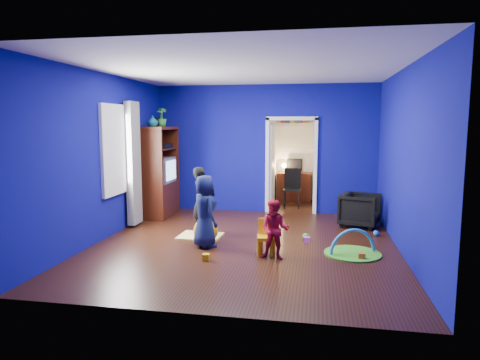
% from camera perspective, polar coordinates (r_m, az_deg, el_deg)
% --- Properties ---
extents(floor, '(5.00, 5.50, 0.01)m').
position_cam_1_polar(floor, '(7.32, 0.66, -8.52)').
color(floor, black).
rests_on(floor, ground).
extents(ceiling, '(5.00, 5.50, 0.01)m').
position_cam_1_polar(ceiling, '(7.09, 0.70, 14.63)').
color(ceiling, white).
rests_on(ceiling, wall_back).
extents(wall_back, '(5.00, 0.02, 2.90)m').
position_cam_1_polar(wall_back, '(9.77, 3.35, 4.14)').
color(wall_back, '#0A0C79').
rests_on(wall_back, floor).
extents(wall_front, '(5.00, 0.02, 2.90)m').
position_cam_1_polar(wall_front, '(4.38, -5.26, -0.01)').
color(wall_front, '#0A0C79').
rests_on(wall_front, floor).
extents(wall_left, '(0.02, 5.50, 2.90)m').
position_cam_1_polar(wall_left, '(7.87, -17.62, 2.99)').
color(wall_left, '#0A0C79').
rests_on(wall_left, floor).
extents(wall_right, '(0.02, 5.50, 2.90)m').
position_cam_1_polar(wall_right, '(7.09, 21.05, 2.38)').
color(wall_right, '#0A0C79').
rests_on(wall_right, floor).
extents(alcove, '(1.00, 1.75, 2.50)m').
position_cam_1_polar(alcove, '(10.61, 7.13, 3.28)').
color(alcove, silver).
rests_on(alcove, floor).
extents(armchair, '(0.90, 0.89, 0.66)m').
position_cam_1_polar(armchair, '(8.79, 15.69, -3.87)').
color(armchair, black).
rests_on(armchair, floor).
extents(child_black, '(0.41, 0.52, 1.26)m').
position_cam_1_polar(child_black, '(7.75, -5.19, -2.87)').
color(child_black, black).
rests_on(child_black, floor).
extents(child_navy, '(0.66, 0.69, 1.19)m').
position_cam_1_polar(child_navy, '(7.05, -4.74, -4.18)').
color(child_navy, '#0F1938').
rests_on(child_navy, floor).
extents(toddler_red, '(0.47, 0.38, 0.90)m').
position_cam_1_polar(toddler_red, '(6.44, 4.68, -6.63)').
color(toddler_red, '#B41913').
rests_on(toddler_red, floor).
extents(vase, '(0.24, 0.24, 0.23)m').
position_cam_1_polar(vase, '(9.17, -11.56, 7.70)').
color(vase, '#0B4D5F').
rests_on(vase, tv_armoire).
extents(potted_plant, '(0.27, 0.27, 0.41)m').
position_cam_1_polar(potted_plant, '(9.66, -10.42, 8.25)').
color(potted_plant, '#308430').
rests_on(potted_plant, tv_armoire).
extents(tv_armoire, '(0.58, 1.14, 1.96)m').
position_cam_1_polar(tv_armoire, '(9.51, -10.72, 1.09)').
color(tv_armoire, '#42170B').
rests_on(tv_armoire, floor).
extents(crt_tv, '(0.46, 0.70, 0.54)m').
position_cam_1_polar(crt_tv, '(9.49, -10.50, 1.32)').
color(crt_tv, silver).
rests_on(crt_tv, tv_armoire).
extents(yellow_blanket, '(0.78, 0.63, 0.03)m').
position_cam_1_polar(yellow_blanket, '(7.79, -5.33, -7.45)').
color(yellow_blanket, '#F2E07A').
rests_on(yellow_blanket, floor).
extents(hopper_ball, '(0.42, 0.42, 0.42)m').
position_cam_1_polar(hopper_ball, '(7.38, -4.58, -6.71)').
color(hopper_ball, yellow).
rests_on(hopper_ball, floor).
extents(kid_chair, '(0.31, 0.31, 0.50)m').
position_cam_1_polar(kid_chair, '(6.70, 3.53, -7.84)').
color(kid_chair, yellow).
rests_on(kid_chair, floor).
extents(play_mat, '(0.88, 0.88, 0.02)m').
position_cam_1_polar(play_mat, '(6.99, 14.76, -9.45)').
color(play_mat, green).
rests_on(play_mat, floor).
extents(toy_arch, '(0.74, 0.37, 0.79)m').
position_cam_1_polar(toy_arch, '(6.99, 14.77, -9.39)').
color(toy_arch, '#3F8CD8').
rests_on(toy_arch, floor).
extents(window_left, '(0.03, 0.95, 1.55)m').
position_cam_1_polar(window_left, '(8.16, -16.41, 3.89)').
color(window_left, white).
rests_on(window_left, wall_left).
extents(curtain, '(0.14, 0.42, 2.40)m').
position_cam_1_polar(curtain, '(8.63, -14.03, 2.15)').
color(curtain, slate).
rests_on(curtain, floor).
extents(doorway, '(1.16, 0.10, 2.10)m').
position_cam_1_polar(doorway, '(9.75, 6.83, 1.74)').
color(doorway, white).
rests_on(doorway, floor).
extents(study_desk, '(0.88, 0.44, 0.75)m').
position_cam_1_polar(study_desk, '(11.33, 7.23, -0.91)').
color(study_desk, '#3D140A').
rests_on(study_desk, floor).
extents(desk_monitor, '(0.40, 0.05, 0.32)m').
position_cam_1_polar(desk_monitor, '(11.38, 7.31, 2.04)').
color(desk_monitor, black).
rests_on(desk_monitor, study_desk).
extents(desk_lamp, '(0.14, 0.14, 0.14)m').
position_cam_1_polar(desk_lamp, '(11.34, 5.88, 1.94)').
color(desk_lamp, '#FFD88C').
rests_on(desk_lamp, study_desk).
extents(folding_chair, '(0.40, 0.40, 0.92)m').
position_cam_1_polar(folding_chair, '(10.37, 6.96, -1.21)').
color(folding_chair, black).
rests_on(folding_chair, floor).
extents(book_shelf, '(0.88, 0.24, 0.04)m').
position_cam_1_polar(book_shelf, '(11.32, 7.40, 7.44)').
color(book_shelf, white).
rests_on(book_shelf, study_desk).
extents(toy_0, '(0.10, 0.08, 0.10)m').
position_cam_1_polar(toy_0, '(6.75, 15.91, -9.77)').
color(toy_0, '#D05622').
rests_on(toy_0, floor).
extents(toy_1, '(0.11, 0.11, 0.11)m').
position_cam_1_polar(toy_1, '(8.19, 17.69, -6.75)').
color(toy_1, blue).
rests_on(toy_1, floor).
extents(toy_2, '(0.10, 0.08, 0.10)m').
position_cam_1_polar(toy_2, '(6.48, -4.55, -10.22)').
color(toy_2, yellow).
rests_on(toy_2, floor).
extents(toy_3, '(0.11, 0.11, 0.11)m').
position_cam_1_polar(toy_3, '(7.69, 8.75, -7.39)').
color(toy_3, green).
rests_on(toy_3, floor).
extents(toy_4, '(0.10, 0.08, 0.10)m').
position_cam_1_polar(toy_4, '(7.47, 8.93, -7.89)').
color(toy_4, '#D54FD0').
rests_on(toy_4, floor).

